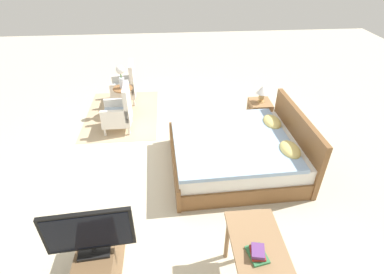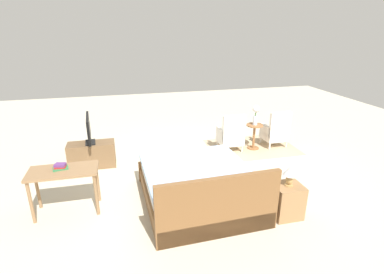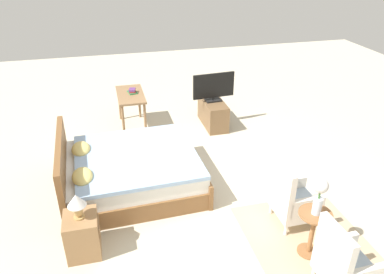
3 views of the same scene
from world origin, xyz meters
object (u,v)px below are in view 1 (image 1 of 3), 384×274
Objects in this scene: tv_stand at (99,267)px; vanity_desk at (259,259)px; side_table at (124,98)px; armchair_by_window_left at (126,86)px; nightstand at (259,114)px; flower_vase at (121,74)px; book_stack at (258,253)px; table_lamp at (262,92)px; armchair_by_window_right at (119,112)px; tv_flatscreen at (89,233)px; bed at (238,152)px.

vanity_desk is (0.28, 1.64, 0.36)m from tv_stand.
vanity_desk is (4.05, 1.75, 0.25)m from side_table.
nightstand is (1.28, 2.73, -0.11)m from armchair_by_window_left.
flower_vase is at bearing -178.36° from tv_stand.
book_stack is (0.31, 1.60, 0.51)m from tv_stand.
tv_stand is at bearing -101.14° from book_stack.
armchair_by_window_right is at bearing -92.21° from table_lamp.
table_lamp is at bearing 64.95° from armchair_by_window_left.
flower_vase is 0.50× the size of tv_stand.
tv_stand is 1.70m from vanity_desk.
tv_stand is (4.36, 0.14, -0.11)m from armchair_by_window_left.
vanity_desk is at bearing -15.88° from nightstand.
armchair_by_window_left is at bearing -180.00° from armchair_by_window_right.
armchair_by_window_left is at bearing -159.65° from book_stack.
side_table is 1.29× the size of flower_vase.
armchair_by_window_left is 1.93× the size of flower_vase.
armchair_by_window_right is 3.19m from tv_stand.
armchair_by_window_left is 4.39m from tv_flatscreen.
vanity_desk is 0.16m from book_stack.
book_stack is (4.09, 1.70, 0.39)m from side_table.
flower_vase is at bearing -156.65° from vanity_desk.
bed is at bearing 171.76° from book_stack.
flower_vase is 1.45× the size of table_lamp.
side_table is 2.79m from nightstand.
bed is 1.49m from table_lamp.
nightstand is 0.49m from table_lamp.
armchair_by_window_left is at bearing -115.05° from table_lamp.
side_table is at bearing -157.36° from book_stack.
armchair_by_window_right is at bearing -92.21° from nightstand.
vanity_desk is (3.36, -0.96, 0.36)m from nightstand.
book_stack is (3.39, -1.00, 0.51)m from nightstand.
tv_stand is 0.57m from tv_flatscreen.
flower_vase is 3.78m from tv_flatscreen.
bed reaches higher than side_table.
nightstand is at bearing 64.95° from armchair_by_window_left.
tv_stand is (3.19, 0.14, -0.11)m from armchair_by_window_right.
nightstand is at bearing 87.79° from armchair_by_window_right.
armchair_by_window_right is 1.49× the size of side_table.
tv_flatscreen reaches higher than table_lamp.
flower_vase reaches higher than book_stack.
armchair_by_window_right reaches higher than side_table.
armchair_by_window_right reaches higher than nightstand.
side_table is 2.48× the size of book_stack.
side_table is 3.80m from tv_flatscreen.
bed is 8.45× the size of book_stack.
tv_flatscreen is 1.63m from book_stack.
tv_flatscreen is (3.77, 0.11, -0.07)m from flower_vase.
side_table is 4.42m from vanity_desk.
bed is at bearing -29.15° from table_lamp.
tv_flatscreen is at bearing 4.45° from tv_stand.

